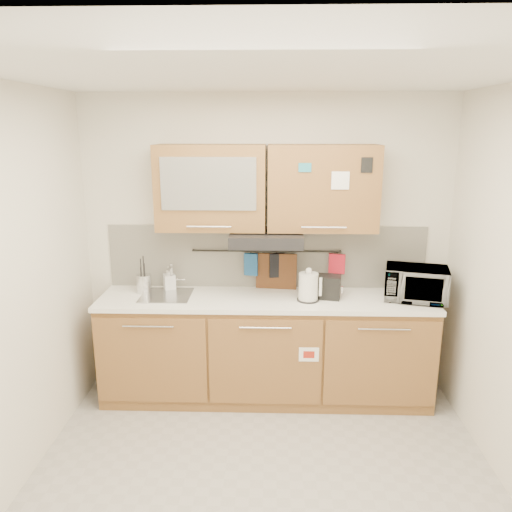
{
  "coord_description": "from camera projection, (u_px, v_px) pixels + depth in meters",
  "views": [
    {
      "loc": [
        0.04,
        -2.8,
        2.32
      ],
      "look_at": [
        -0.08,
        1.05,
        1.32
      ],
      "focal_mm": 35.0,
      "sensor_mm": 36.0,
      "label": 1
    }
  ],
  "objects": [
    {
      "name": "floor",
      "position": [
        263.0,
        489.0,
        3.29
      ],
      "size": [
        3.2,
        3.2,
        0.0
      ],
      "primitive_type": "plane",
      "color": "#9E9993",
      "rests_on": "ground"
    },
    {
      "name": "utensil_rail",
      "position": [
        266.0,
        251.0,
        4.38
      ],
      "size": [
        1.3,
        0.02,
        0.02
      ],
      "primitive_type": "cylinder",
      "rotation": [
        0.0,
        1.57,
        0.0
      ],
      "color": "black",
      "rests_on": "backsplash"
    },
    {
      "name": "wall_left",
      "position": [
        0.0,
        300.0,
        3.02
      ],
      "size": [
        0.0,
        3.0,
        3.0
      ],
      "primitive_type": "plane",
      "rotation": [
        1.57,
        0.0,
        1.57
      ],
      "color": "silver",
      "rests_on": "ground"
    },
    {
      "name": "wall_back",
      "position": [
        266.0,
        245.0,
        4.42
      ],
      "size": [
        3.2,
        0.0,
        3.2
      ],
      "primitive_type": "plane",
      "rotation": [
        1.57,
        0.0,
        0.0
      ],
      "color": "silver",
      "rests_on": "ground"
    },
    {
      "name": "backsplash",
      "position": [
        266.0,
        257.0,
        4.43
      ],
      "size": [
        2.8,
        0.02,
        0.56
      ],
      "primitive_type": "cube",
      "color": "silver",
      "rests_on": "countertop"
    },
    {
      "name": "kettle",
      "position": [
        308.0,
        288.0,
        4.11
      ],
      "size": [
        0.21,
        0.19,
        0.28
      ],
      "rotation": [
        0.0,
        0.0,
        -0.22
      ],
      "color": "silver",
      "rests_on": "countertop"
    },
    {
      "name": "range_hood",
      "position": [
        266.0,
        238.0,
        4.15
      ],
      "size": [
        0.6,
        0.46,
        0.1
      ],
      "primitive_type": "cube",
      "color": "black",
      "rests_on": "upper_cabinets"
    },
    {
      "name": "dark_pouch",
      "position": [
        277.0,
        265.0,
        4.4
      ],
      "size": [
        0.14,
        0.07,
        0.21
      ],
      "primitive_type": "cube",
      "rotation": [
        0.0,
        0.0,
        0.2
      ],
      "color": "black",
      "rests_on": "utensil_rail"
    },
    {
      "name": "base_cabinet",
      "position": [
        266.0,
        353.0,
        4.35
      ],
      "size": [
        2.8,
        0.64,
        0.88
      ],
      "color": "olive",
      "rests_on": "floor"
    },
    {
      "name": "sink",
      "position": [
        167.0,
        295.0,
        4.26
      ],
      "size": [
        0.42,
        0.4,
        0.26
      ],
      "color": "silver",
      "rests_on": "countertop"
    },
    {
      "name": "cutting_board",
      "position": [
        276.0,
        278.0,
        4.42
      ],
      "size": [
        0.36,
        0.07,
        0.44
      ],
      "primitive_type": "cube",
      "rotation": [
        0.0,
        0.0,
        -0.11
      ],
      "color": "brown",
      "rests_on": "utensil_rail"
    },
    {
      "name": "ceiling",
      "position": [
        265.0,
        72.0,
        2.64
      ],
      "size": [
        3.2,
        3.2,
        0.0
      ],
      "primitive_type": "plane",
      "rotation": [
        3.14,
        0.0,
        0.0
      ],
      "color": "white",
      "rests_on": "wall_back"
    },
    {
      "name": "toaster",
      "position": [
        325.0,
        286.0,
        4.19
      ],
      "size": [
        0.28,
        0.2,
        0.19
      ],
      "rotation": [
        0.0,
        0.0,
        -0.2
      ],
      "color": "black",
      "rests_on": "countertop"
    },
    {
      "name": "oven_mitt",
      "position": [
        251.0,
        264.0,
        4.4
      ],
      "size": [
        0.12,
        0.06,
        0.2
      ],
      "primitive_type": "cube",
      "rotation": [
        0.0,
        0.0,
        -0.23
      ],
      "color": "#1D4E88",
      "rests_on": "utensil_rail"
    },
    {
      "name": "soap_bottle",
      "position": [
        169.0,
        278.0,
        4.39
      ],
      "size": [
        0.12,
        0.13,
        0.21
      ],
      "primitive_type": "imported",
      "rotation": [
        0.0,
        0.0,
        0.41
      ],
      "color": "#999999",
      "rests_on": "countertop"
    },
    {
      "name": "utensil_crock",
      "position": [
        144.0,
        283.0,
        4.32
      ],
      "size": [
        0.17,
        0.17,
        0.32
      ],
      "rotation": [
        0.0,
        0.0,
        -0.36
      ],
      "color": "silver",
      "rests_on": "countertop"
    },
    {
      "name": "upper_cabinets",
      "position": [
        266.0,
        188.0,
        4.11
      ],
      "size": [
        1.82,
        0.37,
        0.7
      ],
      "color": "olive",
      "rests_on": "wall_back"
    },
    {
      "name": "pot_holder",
      "position": [
        337.0,
        264.0,
        4.38
      ],
      "size": [
        0.14,
        0.06,
        0.17
      ],
      "primitive_type": "cube",
      "rotation": [
        0.0,
        0.0,
        -0.29
      ],
      "color": "red",
      "rests_on": "utensil_rail"
    },
    {
      "name": "countertop",
      "position": [
        266.0,
        300.0,
        4.22
      ],
      "size": [
        2.82,
        0.62,
        0.04
      ],
      "primitive_type": "cube",
      "color": "white",
      "rests_on": "base_cabinet"
    },
    {
      "name": "microwave",
      "position": [
        416.0,
        284.0,
        4.13
      ],
      "size": [
        0.57,
        0.45,
        0.28
      ],
      "primitive_type": "imported",
      "rotation": [
        0.0,
        0.0,
        -0.24
      ],
      "color": "#999999",
      "rests_on": "countertop"
    }
  ]
}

